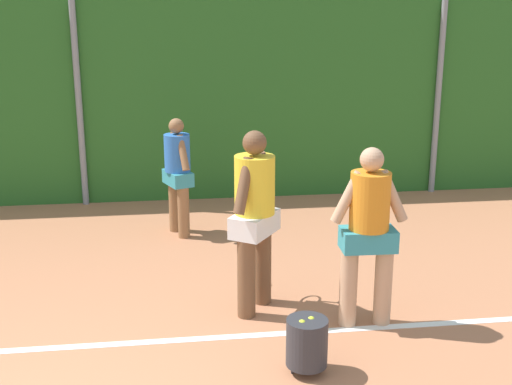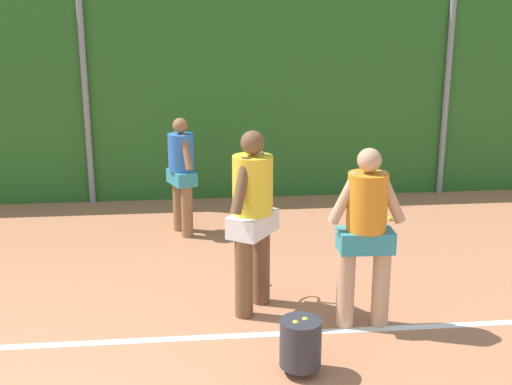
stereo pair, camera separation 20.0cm
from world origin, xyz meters
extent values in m
plane|color=#B2704C|center=(0.00, 2.04, 0.00)|extent=(31.18, 31.18, 0.00)
cube|color=#286023|center=(0.00, 6.93, 1.62)|extent=(20.27, 0.25, 3.24)
cylinder|color=gray|center=(0.00, 6.76, 1.74)|extent=(0.10, 0.10, 3.48)
cylinder|color=gray|center=(5.85, 6.76, 1.74)|extent=(0.10, 0.10, 3.48)
cube|color=white|center=(0.00, 1.97, 0.00)|extent=(14.81, 0.10, 0.01)
cylinder|color=tan|center=(3.43, 2.07, 0.39)|extent=(0.18, 0.18, 0.79)
cylinder|color=tan|center=(3.08, 2.08, 0.39)|extent=(0.18, 0.18, 0.79)
cube|color=teal|center=(3.25, 2.08, 0.90)|extent=(0.54, 0.33, 0.21)
cylinder|color=orange|center=(3.25, 2.08, 1.28)|extent=(0.39, 0.39, 0.56)
sphere|color=tan|center=(3.25, 2.08, 1.69)|extent=(0.23, 0.23, 0.23)
cylinder|color=tan|center=(3.47, 2.07, 1.32)|extent=(0.32, 0.11, 0.52)
cylinder|color=tan|center=(3.04, 2.08, 1.32)|extent=(0.32, 0.11, 0.52)
cylinder|color=brown|center=(2.10, 2.40, 0.42)|extent=(0.19, 0.19, 0.83)
cylinder|color=brown|center=(2.31, 2.71, 0.42)|extent=(0.19, 0.19, 0.83)
cube|color=white|center=(2.21, 2.55, 0.94)|extent=(0.58, 0.64, 0.22)
cylinder|color=yellow|center=(2.21, 2.55, 1.35)|extent=(0.41, 0.41, 0.59)
sphere|color=brown|center=(2.21, 2.55, 1.78)|extent=(0.24, 0.24, 0.24)
cylinder|color=brown|center=(2.08, 2.36, 1.40)|extent=(0.24, 0.30, 0.57)
cylinder|color=brown|center=(2.34, 2.74, 1.40)|extent=(0.24, 0.30, 0.57)
cylinder|color=black|center=(2.35, 2.85, 1.00)|extent=(0.03, 0.03, 0.28)
torus|color=#26262B|center=(2.35, 2.85, 0.73)|extent=(0.18, 0.25, 0.28)
cylinder|color=#8C603D|center=(1.53, 4.93, 0.36)|extent=(0.16, 0.16, 0.72)
cylinder|color=#8C603D|center=(1.42, 5.22, 0.36)|extent=(0.16, 0.16, 0.72)
cube|color=teal|center=(1.48, 5.07, 0.81)|extent=(0.44, 0.55, 0.19)
cylinder|color=blue|center=(1.48, 5.07, 1.16)|extent=(0.35, 0.35, 0.51)
sphere|color=#8C603D|center=(1.48, 5.07, 1.53)|extent=(0.21, 0.21, 0.21)
cylinder|color=#8C603D|center=(1.55, 4.89, 1.20)|extent=(0.17, 0.28, 0.49)
cylinder|color=#8C603D|center=(1.40, 5.26, 1.20)|extent=(0.17, 0.28, 0.49)
cylinder|color=#2D2D33|center=(2.49, 1.25, 0.29)|extent=(0.36, 0.36, 0.42)
cylinder|color=#2D2D33|center=(2.61, 1.25, 0.04)|extent=(0.02, 0.02, 0.08)
cylinder|color=#2D2D33|center=(2.36, 1.25, 0.04)|extent=(0.02, 0.02, 0.08)
cylinder|color=#2D2D33|center=(2.49, 1.37, 0.04)|extent=(0.02, 0.02, 0.08)
sphere|color=#CCDB33|center=(2.53, 1.28, 0.48)|extent=(0.07, 0.07, 0.07)
sphere|color=#CCDB33|center=(2.44, 1.23, 0.48)|extent=(0.07, 0.07, 0.07)
sphere|color=#CCDB33|center=(2.43, 3.15, 0.03)|extent=(0.07, 0.07, 0.07)
sphere|color=#CCDB33|center=(4.02, 4.53, 0.03)|extent=(0.07, 0.07, 0.07)
sphere|color=#CCDB33|center=(4.54, 5.33, 0.03)|extent=(0.07, 0.07, 0.07)
sphere|color=#CCDB33|center=(4.67, 6.21, 0.03)|extent=(0.07, 0.07, 0.07)
camera|label=1|loc=(1.39, -3.74, 3.04)|focal=46.17mm
camera|label=2|loc=(1.58, -3.76, 3.04)|focal=46.17mm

